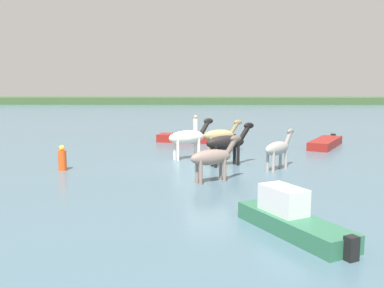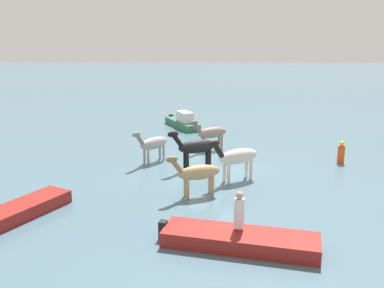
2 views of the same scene
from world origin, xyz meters
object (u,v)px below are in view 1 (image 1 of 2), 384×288
(horse_mid_herd, at_px, (220,135))
(boat_launch_far, at_px, (292,222))
(boat_motor_center, at_px, (325,144))
(buoy_channel_marker, at_px, (62,159))
(horse_dun_straggler, at_px, (188,137))
(horse_lead, at_px, (278,148))
(boat_dinghy_port, at_px, (195,140))
(horse_dark_mare, at_px, (213,157))
(horse_pinto_flank, at_px, (227,143))
(person_helmsman_aft, at_px, (196,125))

(horse_mid_herd, distance_m, boat_launch_far, 13.09)
(boat_motor_center, distance_m, buoy_channel_marker, 15.56)
(horse_dun_straggler, relative_size, boat_launch_far, 0.64)
(horse_lead, distance_m, boat_motor_center, 8.24)
(boat_dinghy_port, xyz_separation_m, boat_launch_far, (2.62, -17.36, 0.13))
(horse_lead, height_order, horse_dark_mare, horse_dark_mare)
(horse_mid_herd, bearing_deg, horse_pinto_flank, -110.05)
(person_helmsman_aft, relative_size, buoy_channel_marker, 1.04)
(horse_dark_mare, distance_m, person_helmsman_aft, 11.31)
(horse_pinto_flank, relative_size, boat_launch_far, 0.65)
(boat_motor_center, relative_size, buoy_channel_marker, 3.77)
(horse_dark_mare, xyz_separation_m, boat_launch_far, (1.88, -5.89, -0.69))
(boat_dinghy_port, bearing_deg, horse_lead, 125.31)
(horse_mid_herd, distance_m, person_helmsman_aft, 4.39)
(horse_dun_straggler, height_order, boat_dinghy_port, horse_dun_straggler)
(horse_dark_mare, distance_m, boat_dinghy_port, 11.52)
(boat_dinghy_port, bearing_deg, boat_launch_far, 111.42)
(horse_lead, xyz_separation_m, buoy_channel_marker, (-9.61, -0.19, -0.47))
(horse_lead, xyz_separation_m, horse_dark_mare, (-2.99, -2.44, 0.01))
(boat_launch_far, relative_size, person_helmsman_aft, 3.19)
(horse_lead, distance_m, boat_launch_far, 8.43)
(horse_pinto_flank, xyz_separation_m, boat_dinghy_port, (-1.53, 8.04, -0.92))
(horse_mid_herd, distance_m, boat_motor_center, 6.96)
(horse_dun_straggler, relative_size, person_helmsman_aft, 2.05)
(person_helmsman_aft, bearing_deg, horse_pinto_flank, -79.10)
(buoy_channel_marker, bearing_deg, horse_dark_mare, -18.74)
(horse_mid_herd, bearing_deg, horse_dark_mare, -117.35)
(boat_dinghy_port, bearing_deg, horse_pinto_flank, 113.60)
(boat_dinghy_port, relative_size, boat_launch_far, 1.35)
(horse_pinto_flank, xyz_separation_m, horse_mid_herd, (-0.14, 3.69, -0.10))
(horse_pinto_flank, relative_size, horse_dark_mare, 1.12)
(horse_dun_straggler, distance_m, person_helmsman_aft, 6.09)
(horse_dark_mare, distance_m, horse_mid_herd, 7.15)
(horse_pinto_flank, relative_size, horse_lead, 1.25)
(horse_pinto_flank, bearing_deg, person_helmsman_aft, 74.40)
(horse_mid_herd, bearing_deg, buoy_channel_marker, -168.31)
(horse_lead, bearing_deg, horse_pinto_flank, 106.58)
(person_helmsman_aft, bearing_deg, horse_dun_straggler, -93.17)
(horse_lead, relative_size, horse_mid_herd, 0.86)
(horse_dun_straggler, relative_size, horse_lead, 1.23)
(horse_mid_herd, relative_size, person_helmsman_aft, 1.92)
(horse_pinto_flank, distance_m, horse_lead, 2.42)
(horse_lead, bearing_deg, boat_launch_far, -146.82)
(boat_motor_center, bearing_deg, boat_launch_far, 9.38)
(horse_pinto_flank, height_order, boat_launch_far, horse_pinto_flank)
(boat_launch_far, distance_m, person_helmsman_aft, 17.39)
(boat_dinghy_port, xyz_separation_m, boat_motor_center, (7.88, -1.95, -0.01))
(person_helmsman_aft, bearing_deg, horse_mid_herd, -71.71)
(person_helmsman_aft, bearing_deg, boat_launch_far, -81.37)
(boat_motor_center, bearing_deg, person_helmsman_aft, -74.51)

